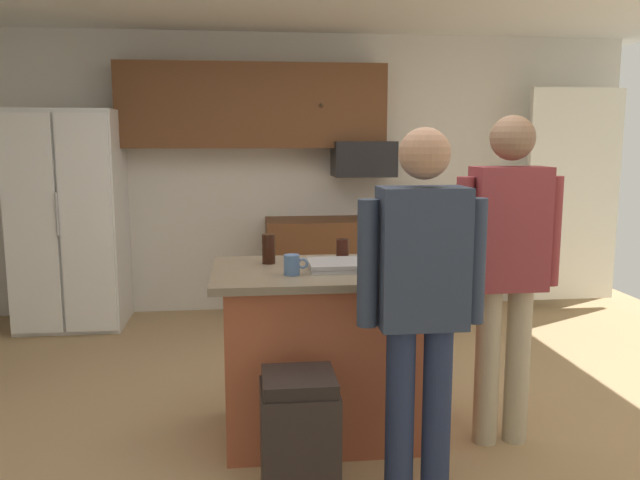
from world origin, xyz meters
TOP-DOWN VIEW (x-y plane):
  - floor at (0.00, 0.00)m, footprint 7.04×7.04m
  - back_wall at (0.00, 2.80)m, footprint 6.40×0.10m
  - french_door_window_panel at (2.60, 2.40)m, footprint 0.90×0.06m
  - cabinet_run_upper at (-0.40, 2.60)m, footprint 2.40×0.38m
  - cabinet_run_lower at (0.60, 2.48)m, footprint 1.80×0.63m
  - refrigerator at (-2.00, 2.38)m, footprint 0.88×0.76m
  - microwave_over_range at (0.60, 2.50)m, footprint 0.56×0.40m
  - kitchen_island at (-0.06, 0.00)m, footprint 1.23×0.84m
  - person_elder_center at (0.87, -0.21)m, footprint 0.57×0.23m
  - person_guest_right at (0.27, -0.72)m, footprint 0.57×0.22m
  - glass_pilsner at (0.19, -0.26)m, footprint 0.07×0.07m
  - tumbler_amber at (0.06, 0.19)m, footprint 0.07×0.07m
  - mug_ceramic_white at (-0.26, -0.15)m, footprint 0.13×0.08m
  - glass_stout_tall at (-0.36, 0.17)m, footprint 0.07×0.07m
  - serving_tray at (0.06, -0.02)m, footprint 0.44×0.30m
  - trash_bin at (-0.27, -0.70)m, footprint 0.34×0.34m

SIDE VIEW (x-z plane):
  - floor at x=0.00m, z-range 0.00..0.00m
  - trash_bin at x=-0.27m, z-range 0.00..0.61m
  - cabinet_run_lower at x=0.60m, z-range 0.00..0.90m
  - kitchen_island at x=-0.06m, z-range 0.01..0.95m
  - refrigerator at x=-2.00m, z-range 0.00..1.88m
  - serving_tray at x=0.06m, z-range 0.94..0.98m
  - person_guest_right at x=0.27m, z-range 0.13..1.82m
  - mug_ceramic_white at x=-0.26m, z-range 0.94..1.05m
  - tumbler_amber at x=0.06m, z-range 0.94..1.07m
  - glass_pilsner at x=0.19m, z-range 0.94..1.10m
  - person_elder_center at x=0.87m, z-range 0.14..1.90m
  - glass_stout_tall at x=-0.36m, z-range 0.94..1.11m
  - french_door_window_panel at x=2.60m, z-range 0.10..2.10m
  - back_wall at x=0.00m, z-range 0.00..2.60m
  - microwave_over_range at x=0.60m, z-range 1.29..1.61m
  - cabinet_run_upper at x=-0.40m, z-range 1.55..2.30m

